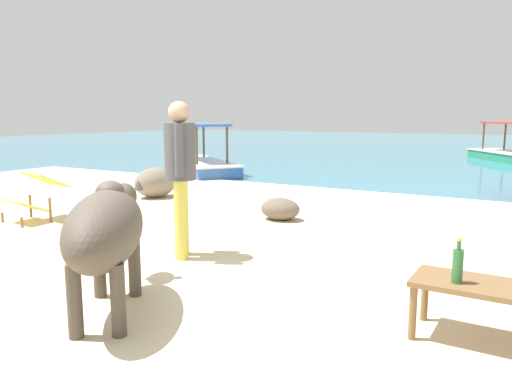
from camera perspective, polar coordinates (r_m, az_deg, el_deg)
sand_beach at (r=4.26m, az=-23.30°, el=-12.38°), size 18.00×14.00×0.04m
water_surface at (r=24.58m, az=22.52°, el=4.72°), size 60.00×36.00×0.03m
cow at (r=3.79m, az=-17.04°, el=-4.10°), size 1.31×1.61×0.98m
low_bench_table at (r=3.55m, az=24.05°, el=-10.56°), size 0.77×0.45×0.40m
bottle at (r=3.44m, az=22.46°, el=-7.88°), size 0.07×0.07×0.30m
deck_chair_far at (r=7.55m, az=-24.31°, el=-0.18°), size 0.62×0.82×0.68m
person_standing at (r=5.09m, az=-8.82°, el=2.86°), size 0.34×0.43×1.62m
shore_rock_large at (r=6.97m, az=2.84°, el=-1.98°), size 0.58×0.45×0.31m
shore_rock_medium at (r=9.04m, az=-11.65°, el=1.10°), size 0.80×0.92×0.55m
boat_blue at (r=13.10m, az=-6.46°, el=3.51°), size 3.60×3.19×1.29m
boat_green at (r=18.08m, az=27.58°, el=4.04°), size 2.98×3.70×1.29m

